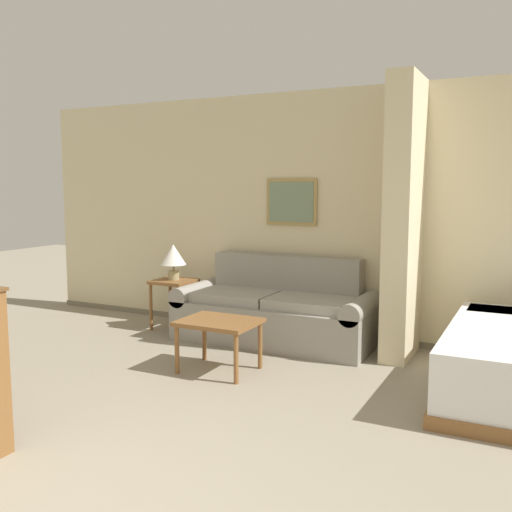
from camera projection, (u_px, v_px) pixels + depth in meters
name	position (u px, v px, depth m)	size (l,w,h in m)	color
wall_back	(333.00, 216.00, 6.01)	(7.52, 0.16, 2.60)	beige
wall_partition_pillar	(404.00, 219.00, 5.27)	(0.24, 0.71, 2.60)	beige
couch	(276.00, 312.00, 5.91)	(2.05, 0.84, 0.87)	gray
coffee_table	(219.00, 327.00, 4.93)	(0.66, 0.53, 0.45)	brown
side_table	(174.00, 288.00, 6.41)	(0.43, 0.43, 0.56)	brown
table_lamp	(173.00, 256.00, 6.37)	(0.29, 0.29, 0.40)	tan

